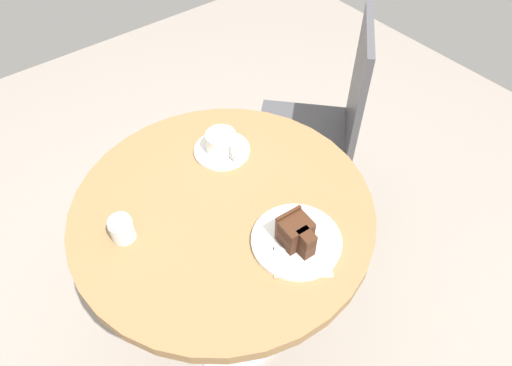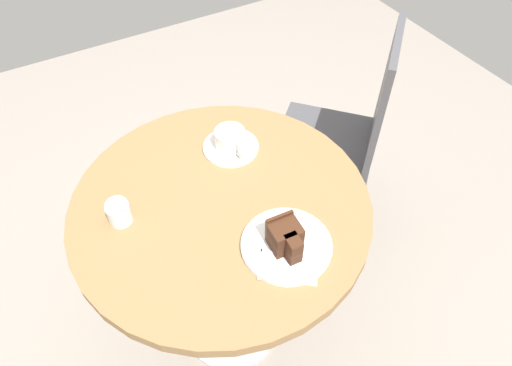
% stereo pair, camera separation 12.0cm
% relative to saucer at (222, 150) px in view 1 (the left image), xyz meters
% --- Properties ---
extents(ground_plane, '(4.40, 4.40, 0.01)m').
position_rel_saucer_xyz_m(ground_plane, '(0.17, -0.12, -0.77)').
color(ground_plane, gray).
rests_on(ground_plane, ground).
extents(cafe_table, '(0.80, 0.80, 0.76)m').
position_rel_saucer_xyz_m(cafe_table, '(0.17, -0.12, -0.13)').
color(cafe_table, olive).
rests_on(cafe_table, ground).
extents(saucer, '(0.16, 0.16, 0.01)m').
position_rel_saucer_xyz_m(saucer, '(0.00, 0.00, 0.00)').
color(saucer, white).
rests_on(saucer, cafe_table).
extents(coffee_cup, '(0.12, 0.09, 0.06)m').
position_rel_saucer_xyz_m(coffee_cup, '(0.00, -0.00, 0.04)').
color(coffee_cup, white).
rests_on(coffee_cup, saucer).
extents(teaspoon, '(0.04, 0.09, 0.00)m').
position_rel_saucer_xyz_m(teaspoon, '(0.05, -0.01, 0.01)').
color(teaspoon, '#B7B7BC').
rests_on(teaspoon, saucer).
extents(cake_plate, '(0.22, 0.22, 0.01)m').
position_rel_saucer_xyz_m(cake_plate, '(0.37, -0.04, 0.00)').
color(cake_plate, white).
rests_on(cake_plate, cafe_table).
extents(cake_slice, '(0.10, 0.08, 0.08)m').
position_rel_saucer_xyz_m(cake_slice, '(0.38, -0.05, 0.04)').
color(cake_slice, '#422619').
rests_on(cake_slice, cake_plate).
extents(fork, '(0.11, 0.13, 0.00)m').
position_rel_saucer_xyz_m(fork, '(0.37, -0.09, 0.01)').
color(fork, '#B7B7BC').
rests_on(fork, cake_plate).
extents(napkin, '(0.19, 0.19, 0.00)m').
position_rel_saucer_xyz_m(napkin, '(0.40, -0.06, -0.00)').
color(napkin, tan).
rests_on(napkin, cafe_table).
extents(cafe_chair, '(0.54, 0.54, 0.94)m').
position_rel_saucer_xyz_m(cafe_chair, '(-0.07, 0.54, -0.21)').
color(cafe_chair, '#4C4C51').
rests_on(cafe_chair, ground).
extents(sugar_pot, '(0.06, 0.06, 0.07)m').
position_rel_saucer_xyz_m(sugar_pot, '(0.10, -0.37, 0.03)').
color(sugar_pot, silver).
rests_on(sugar_pot, cafe_table).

